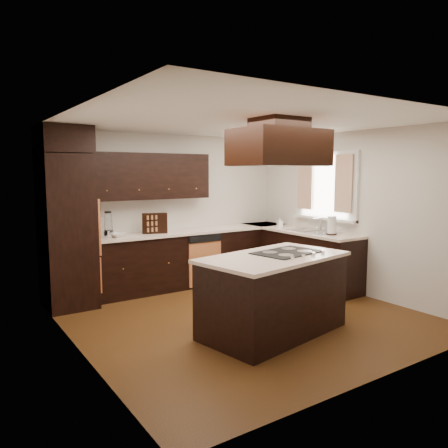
{
  "coord_description": "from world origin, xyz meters",
  "views": [
    {
      "loc": [
        -3.29,
        -4.47,
        1.88
      ],
      "look_at": [
        0.1,
        0.6,
        1.15
      ],
      "focal_mm": 35.0,
      "sensor_mm": 36.0,
      "label": 1
    }
  ],
  "objects_px": {
    "oven_column": "(67,232)",
    "range_hood": "(279,148)",
    "island": "(273,296)",
    "spice_rack": "(155,223)"
  },
  "relations": [
    {
      "from": "spice_rack",
      "to": "oven_column",
      "type": "bearing_deg",
      "value": -158.55
    },
    {
      "from": "oven_column",
      "to": "range_hood",
      "type": "height_order",
      "value": "range_hood"
    },
    {
      "from": "island",
      "to": "range_hood",
      "type": "distance_m",
      "value": 1.73
    },
    {
      "from": "island",
      "to": "spice_rack",
      "type": "distance_m",
      "value": 2.54
    },
    {
      "from": "oven_column",
      "to": "spice_rack",
      "type": "bearing_deg",
      "value": 2.42
    },
    {
      "from": "oven_column",
      "to": "range_hood",
      "type": "relative_size",
      "value": 2.02
    },
    {
      "from": "island",
      "to": "range_hood",
      "type": "bearing_deg",
      "value": 26.73
    },
    {
      "from": "oven_column",
      "to": "range_hood",
      "type": "xyz_separation_m",
      "value": [
        1.88,
        -2.25,
        1.1
      ]
    },
    {
      "from": "island",
      "to": "range_hood",
      "type": "xyz_separation_m",
      "value": [
        0.16,
        0.12,
        1.72
      ]
    },
    {
      "from": "island",
      "to": "spice_rack",
      "type": "xyz_separation_m",
      "value": [
        -0.37,
        2.43,
        0.64
      ]
    }
  ]
}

